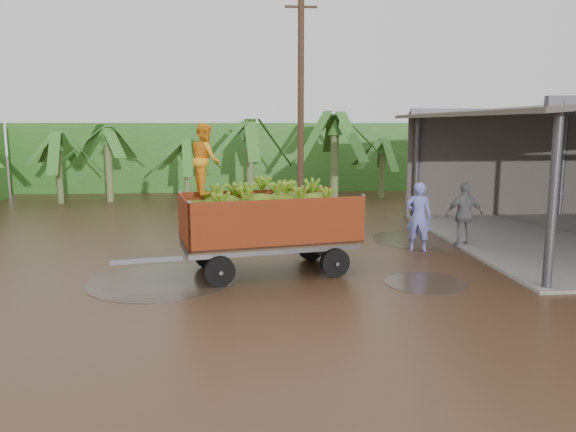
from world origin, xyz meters
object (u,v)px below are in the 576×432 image
(man_blue, at_px, (419,217))
(utility_pole, at_px, (301,105))
(man_grey, at_px, (464,215))
(banana_trailer, at_px, (267,220))

(man_blue, distance_m, utility_pole, 7.53)
(man_grey, relative_size, utility_pole, 0.22)
(banana_trailer, xyz_separation_m, man_blue, (4.34, 1.99, -0.29))
(man_blue, bearing_deg, banana_trailer, 49.32)
(man_grey, distance_m, utility_pole, 7.90)
(banana_trailer, xyz_separation_m, utility_pole, (1.63, 8.20, 2.99))
(man_blue, xyz_separation_m, man_grey, (1.48, 0.39, -0.03))
(man_blue, distance_m, man_grey, 1.53)
(banana_trailer, distance_m, man_grey, 6.30)
(banana_trailer, relative_size, utility_pole, 0.69)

